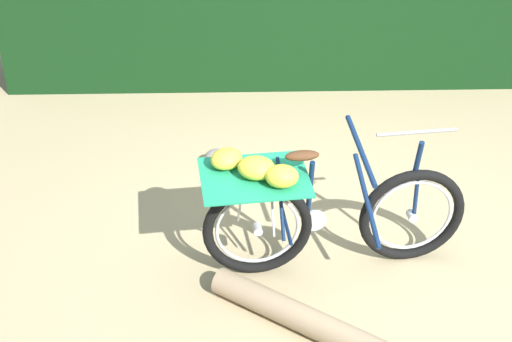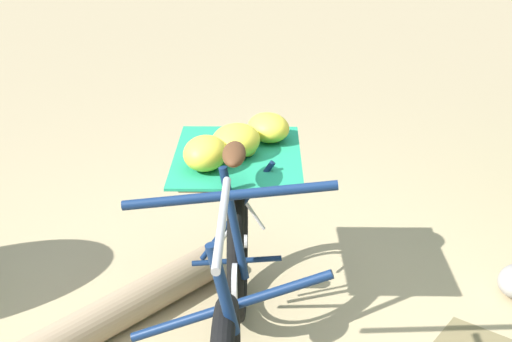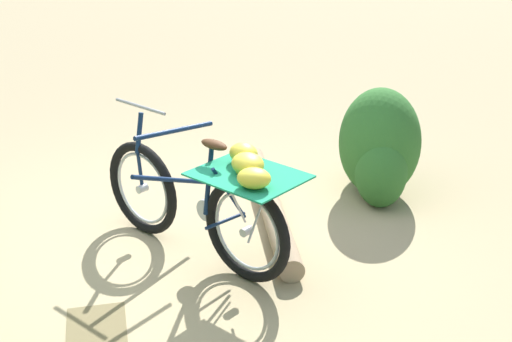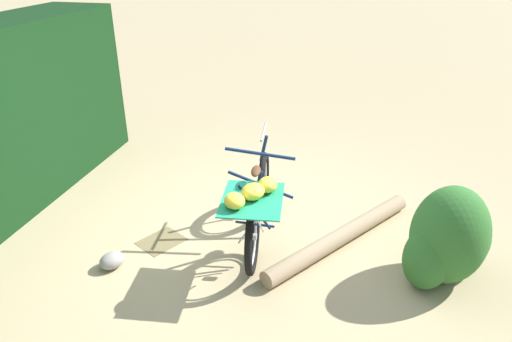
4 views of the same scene
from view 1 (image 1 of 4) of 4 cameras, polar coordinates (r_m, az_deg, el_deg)
ground_plane at (r=5.61m, az=5.67°, el=-5.64°), size 60.00×60.00×0.00m
bicycle at (r=5.15m, az=4.57°, el=-2.82°), size 1.61×1.30×1.03m
path_stone at (r=6.42m, az=-2.75°, el=0.88°), size 0.24×0.20×0.15m
leaf_litter_patch at (r=6.22m, az=1.90°, el=-1.03°), size 0.44×0.36×0.01m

